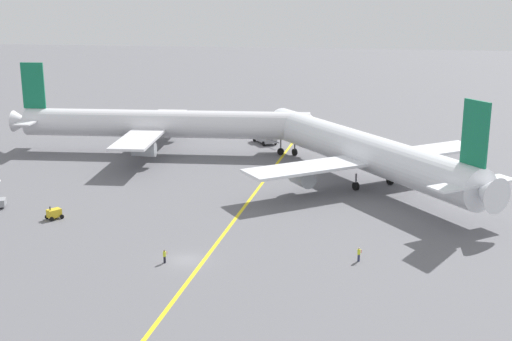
{
  "coord_description": "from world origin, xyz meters",
  "views": [
    {
      "loc": [
        19.91,
        -71.58,
        30.63
      ],
      "look_at": [
        3.94,
        26.78,
        4.0
      ],
      "focal_mm": 47.49,
      "sensor_mm": 36.0,
      "label": 1
    }
  ],
  "objects_px": {
    "gse_gpu_cart_small": "(54,213)",
    "ground_crew_ramp_agent_by_cones": "(359,254)",
    "airliner_being_pushed": "(362,151)",
    "ground_crew_marshaller_foreground": "(165,256)",
    "pushback_tug": "(264,137)",
    "airliner_at_gate_left": "(163,124)"
  },
  "relations": [
    {
      "from": "airliner_being_pushed",
      "to": "ground_crew_marshaller_foreground",
      "type": "height_order",
      "value": "airliner_being_pushed"
    },
    {
      "from": "airliner_at_gate_left",
      "to": "ground_crew_ramp_agent_by_cones",
      "type": "distance_m",
      "value": 62.49
    },
    {
      "from": "airliner_at_gate_left",
      "to": "ground_crew_ramp_agent_by_cones",
      "type": "bearing_deg",
      "value": -52.16
    },
    {
      "from": "gse_gpu_cart_small",
      "to": "ground_crew_marshaller_foreground",
      "type": "height_order",
      "value": "gse_gpu_cart_small"
    },
    {
      "from": "airliner_being_pushed",
      "to": "ground_crew_marshaller_foreground",
      "type": "distance_m",
      "value": 44.11
    },
    {
      "from": "airliner_being_pushed",
      "to": "ground_crew_ramp_agent_by_cones",
      "type": "bearing_deg",
      "value": -89.81
    },
    {
      "from": "pushback_tug",
      "to": "airliner_at_gate_left",
      "type": "bearing_deg",
      "value": -147.13
    },
    {
      "from": "airliner_at_gate_left",
      "to": "pushback_tug",
      "type": "height_order",
      "value": "airliner_at_gate_left"
    },
    {
      "from": "gse_gpu_cart_small",
      "to": "ground_crew_ramp_agent_by_cones",
      "type": "relative_size",
      "value": 1.55
    },
    {
      "from": "airliner_being_pushed",
      "to": "ground_crew_ramp_agent_by_cones",
      "type": "relative_size",
      "value": 29.08
    },
    {
      "from": "gse_gpu_cart_small",
      "to": "ground_crew_ramp_agent_by_cones",
      "type": "height_order",
      "value": "gse_gpu_cart_small"
    },
    {
      "from": "airliner_at_gate_left",
      "to": "airliner_being_pushed",
      "type": "distance_m",
      "value": 41.11
    },
    {
      "from": "pushback_tug",
      "to": "ground_crew_ramp_agent_by_cones",
      "type": "relative_size",
      "value": 4.92
    },
    {
      "from": "pushback_tug",
      "to": "ground_crew_marshaller_foreground",
      "type": "relative_size",
      "value": 5.25
    },
    {
      "from": "airliner_being_pushed",
      "to": "pushback_tug",
      "type": "distance_m",
      "value": 33.93
    },
    {
      "from": "airliner_being_pushed",
      "to": "pushback_tug",
      "type": "height_order",
      "value": "airliner_being_pushed"
    },
    {
      "from": "airliner_being_pushed",
      "to": "ground_crew_marshaller_foreground",
      "type": "relative_size",
      "value": 31.0
    },
    {
      "from": "airliner_at_gate_left",
      "to": "ground_crew_marshaller_foreground",
      "type": "bearing_deg",
      "value": -73.29
    },
    {
      "from": "gse_gpu_cart_small",
      "to": "ground_crew_ramp_agent_by_cones",
      "type": "bearing_deg",
      "value": -11.55
    },
    {
      "from": "pushback_tug",
      "to": "ground_crew_ramp_agent_by_cones",
      "type": "xyz_separation_m",
      "value": [
        20.25,
        -60.82,
        -0.4
      ]
    },
    {
      "from": "airliner_being_pushed",
      "to": "gse_gpu_cart_small",
      "type": "relative_size",
      "value": 18.72
    },
    {
      "from": "gse_gpu_cart_small",
      "to": "ground_crew_marshaller_foreground",
      "type": "xyz_separation_m",
      "value": [
        19.59,
        -12.64,
        0.03
      ]
    }
  ]
}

